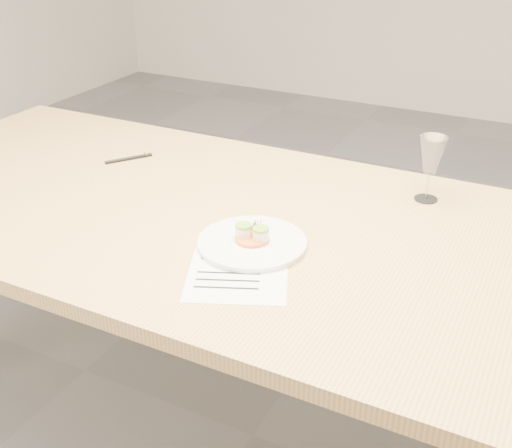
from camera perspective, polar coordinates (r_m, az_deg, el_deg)
The scene contains 6 objects.
ground at distance 2.09m, azimuth -0.27°, elevation -18.27°, with size 7.00×7.00×0.00m, color slate.
dining_table at distance 1.67m, azimuth -0.32°, elevation -1.75°, with size 2.40×1.00×0.75m.
dinner_plate at distance 1.52m, azimuth -0.33°, elevation -1.61°, with size 0.26×0.26×0.07m.
recipe_sheet at distance 1.43m, azimuth -1.59°, elevation -4.00°, with size 0.31×0.34×0.00m.
ballpoint_pen at distance 2.05m, azimuth -11.24°, elevation 5.74°, with size 0.10×0.13×0.01m.
wine_glass_0 at distance 1.76m, azimuth 15.33°, elevation 5.81°, with size 0.07×0.07×0.18m.
Camera 1 is at (0.67, -1.29, 1.50)m, focal length 45.00 mm.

